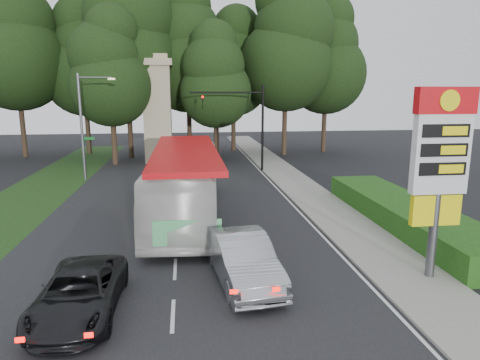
{
  "coord_description": "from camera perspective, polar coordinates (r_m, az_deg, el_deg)",
  "views": [
    {
      "loc": [
        0.51,
        -11.53,
        6.7
      ],
      "look_at": [
        3.27,
        9.92,
        2.2
      ],
      "focal_mm": 32.0,
      "sensor_mm": 36.0,
      "label": 1
    }
  ],
  "objects": [
    {
      "name": "suv_charcoal",
      "position": [
        14.3,
        -20.61,
        -13.87
      ],
      "size": [
        2.39,
        5.05,
        1.39
      ],
      "primitive_type": "imported",
      "rotation": [
        0.0,
        0.0,
        -0.02
      ],
      "color": "black",
      "rests_on": "ground"
    },
    {
      "name": "tree_east_near",
      "position": [
        48.93,
        -0.91,
        15.24
      ],
      "size": [
        8.12,
        8.12,
        15.95
      ],
      "color": "#2D2116",
      "rests_on": "ground"
    },
    {
      "name": "sedan_silver",
      "position": [
        15.44,
        0.39,
        -10.44
      ],
      "size": [
        2.44,
        5.42,
        1.73
      ],
      "primitive_type": "imported",
      "rotation": [
        0.0,
        0.0,
        0.12
      ],
      "color": "#A6A7AE",
      "rests_on": "ground"
    },
    {
      "name": "ground",
      "position": [
        13.34,
        -9.0,
        -18.54
      ],
      "size": [
        120.0,
        120.0,
        0.0
      ],
      "primitive_type": "plane",
      "color": "black",
      "rests_on": "ground"
    },
    {
      "name": "transit_bus",
      "position": [
        22.97,
        -7.2,
        -0.48
      ],
      "size": [
        4.02,
        13.6,
        3.74
      ],
      "primitive_type": "imported",
      "rotation": [
        0.0,
        0.0,
        -0.07
      ],
      "color": "silver",
      "rests_on": "ground"
    },
    {
      "name": "grass_verge_left",
      "position": [
        31.89,
        -25.45,
        -1.52
      ],
      "size": [
        5.0,
        50.0,
        0.02
      ],
      "primitive_type": "cube",
      "color": "#193814",
      "rests_on": "ground"
    },
    {
      "name": "tree_far_east",
      "position": [
        49.17,
        11.49,
        15.78
      ],
      "size": [
        8.68,
        8.68,
        17.05
      ],
      "color": "#2D2116",
      "rests_on": "ground"
    },
    {
      "name": "tree_monument_left",
      "position": [
        41.09,
        -16.96,
        14.02
      ],
      "size": [
        7.28,
        7.28,
        14.3
      ],
      "color": "#2D2116",
      "rests_on": "ground"
    },
    {
      "name": "tree_west_near",
      "position": [
        49.76,
        -20.22,
        14.87
      ],
      "size": [
        8.4,
        8.4,
        16.5
      ],
      "color": "#2D2116",
      "rests_on": "ground"
    },
    {
      "name": "sidewalk_right",
      "position": [
        25.72,
        11.05,
        -3.43
      ],
      "size": [
        3.0,
        80.0,
        0.12
      ],
      "primitive_type": "cube",
      "color": "gray",
      "rests_on": "ground"
    },
    {
      "name": "traffic_signal_mast",
      "position": [
        35.96,
        0.96,
        8.52
      ],
      "size": [
        6.1,
        0.35,
        7.2
      ],
      "color": "black",
      "rests_on": "ground"
    },
    {
      "name": "monument",
      "position": [
        41.63,
        -10.93,
        9.34
      ],
      "size": [
        3.0,
        3.0,
        10.05
      ],
      "color": "tan",
      "rests_on": "ground"
    },
    {
      "name": "tree_east_mid",
      "position": [
        45.98,
        6.18,
        17.49
      ],
      "size": [
        9.52,
        9.52,
        18.7
      ],
      "color": "#2D2116",
      "rests_on": "ground"
    },
    {
      "name": "tree_center_right",
      "position": [
        46.73,
        -7.01,
        16.97
      ],
      "size": [
        9.24,
        9.24,
        18.15
      ],
      "color": "#2D2116",
      "rests_on": "ground"
    },
    {
      "name": "gas_station_pylon",
      "position": [
        16.23,
        25.16,
        2.67
      ],
      "size": [
        2.1,
        0.45,
        6.85
      ],
      "color": "#59595E",
      "rests_on": "ground"
    },
    {
      "name": "tree_west_mid",
      "position": [
        49.62,
        -27.93,
        16.21
      ],
      "size": [
        9.8,
        9.8,
        19.25
      ],
      "color": "#2D2116",
      "rests_on": "ground"
    },
    {
      "name": "hedge",
      "position": [
        23.22,
        21.29,
        -4.3
      ],
      "size": [
        3.0,
        14.0,
        1.2
      ],
      "primitive_type": "cube",
      "color": "#1B4412",
      "rests_on": "ground"
    },
    {
      "name": "tree_monument_right",
      "position": [
        41.16,
        -3.26,
        13.55
      ],
      "size": [
        6.72,
        6.72,
        13.2
      ],
      "color": "#2D2116",
      "rests_on": "ground"
    },
    {
      "name": "tree_center_left",
      "position": [
        45.18,
        -15.05,
        18.13
      ],
      "size": [
        10.08,
        10.08,
        19.8
      ],
      "color": "#2D2116",
      "rests_on": "ground"
    },
    {
      "name": "streetlight_signs",
      "position": [
        34.44,
        -20.06,
        7.28
      ],
      "size": [
        2.75,
        0.98,
        8.0
      ],
      "color": "#59595E",
      "rests_on": "ground"
    },
    {
      "name": "road_surface",
      "position": [
        24.46,
        -8.27,
        -4.24
      ],
      "size": [
        14.0,
        80.0,
        0.02
      ],
      "primitive_type": "cube",
      "color": "black",
      "rests_on": "ground"
    }
  ]
}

